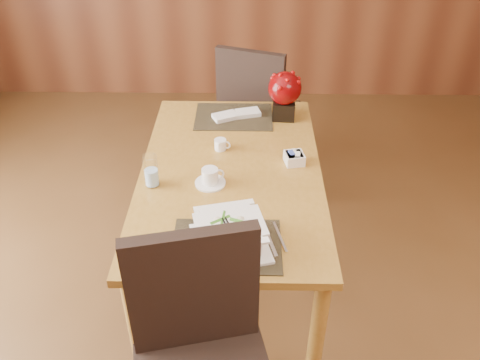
{
  "coord_description": "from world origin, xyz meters",
  "views": [
    {
      "loc": [
        0.08,
        -1.48,
        2.19
      ],
      "look_at": [
        0.05,
        0.35,
        0.87
      ],
      "focal_mm": 38.0,
      "sensor_mm": 36.0,
      "label": 1
    }
  ],
  "objects_px": {
    "dining_table": "(231,186)",
    "near_chair": "(201,354)",
    "far_chair": "(256,106)",
    "sugar_caddy": "(294,158)",
    "berry_decor": "(285,93)",
    "coffee_cup": "(210,178)",
    "soup_setting": "(230,235)",
    "water_glass": "(151,171)",
    "creamer_jug": "(220,144)",
    "bread_plate": "(157,254)"
  },
  "relations": [
    {
      "from": "soup_setting",
      "to": "coffee_cup",
      "type": "distance_m",
      "value": 0.45
    },
    {
      "from": "dining_table",
      "to": "far_chair",
      "type": "height_order",
      "value": "far_chair"
    },
    {
      "from": "water_glass",
      "to": "creamer_jug",
      "type": "relative_size",
      "value": 2.02
    },
    {
      "from": "berry_decor",
      "to": "far_chair",
      "type": "xyz_separation_m",
      "value": [
        -0.15,
        0.48,
        -0.34
      ]
    },
    {
      "from": "creamer_jug",
      "to": "far_chair",
      "type": "relative_size",
      "value": 0.08
    },
    {
      "from": "water_glass",
      "to": "dining_table",
      "type": "bearing_deg",
      "value": 19.51
    },
    {
      "from": "sugar_caddy",
      "to": "bread_plate",
      "type": "distance_m",
      "value": 0.9
    },
    {
      "from": "soup_setting",
      "to": "creamer_jug",
      "type": "xyz_separation_m",
      "value": [
        -0.08,
        0.74,
        -0.03
      ]
    },
    {
      "from": "dining_table",
      "to": "berry_decor",
      "type": "bearing_deg",
      "value": 62.28
    },
    {
      "from": "bread_plate",
      "to": "far_chair",
      "type": "bearing_deg",
      "value": 75.87
    },
    {
      "from": "dining_table",
      "to": "near_chair",
      "type": "height_order",
      "value": "near_chair"
    },
    {
      "from": "near_chair",
      "to": "far_chair",
      "type": "bearing_deg",
      "value": 71.07
    },
    {
      "from": "far_chair",
      "to": "near_chair",
      "type": "bearing_deg",
      "value": 103.28
    },
    {
      "from": "dining_table",
      "to": "far_chair",
      "type": "xyz_separation_m",
      "value": [
        0.14,
        1.03,
        -0.08
      ]
    },
    {
      "from": "coffee_cup",
      "to": "berry_decor",
      "type": "xyz_separation_m",
      "value": [
        0.38,
        0.67,
        0.12
      ]
    },
    {
      "from": "berry_decor",
      "to": "creamer_jug",
      "type": "bearing_deg",
      "value": -134.61
    },
    {
      "from": "bread_plate",
      "to": "near_chair",
      "type": "bearing_deg",
      "value": -60.89
    },
    {
      "from": "bread_plate",
      "to": "near_chair",
      "type": "distance_m",
      "value": 0.43
    },
    {
      "from": "sugar_caddy",
      "to": "bread_plate",
      "type": "bearing_deg",
      "value": -131.3
    },
    {
      "from": "far_chair",
      "to": "water_glass",
      "type": "bearing_deg",
      "value": 85.84
    },
    {
      "from": "soup_setting",
      "to": "coffee_cup",
      "type": "bearing_deg",
      "value": 90.56
    },
    {
      "from": "coffee_cup",
      "to": "sugar_caddy",
      "type": "height_order",
      "value": "coffee_cup"
    },
    {
      "from": "sugar_caddy",
      "to": "near_chair",
      "type": "height_order",
      "value": "near_chair"
    },
    {
      "from": "dining_table",
      "to": "water_glass",
      "type": "relative_size",
      "value": 9.19
    },
    {
      "from": "bread_plate",
      "to": "near_chair",
      "type": "xyz_separation_m",
      "value": [
        0.2,
        -0.36,
        -0.15
      ]
    },
    {
      "from": "near_chair",
      "to": "far_chair",
      "type": "xyz_separation_m",
      "value": [
        0.21,
        1.99,
        -0.03
      ]
    },
    {
      "from": "coffee_cup",
      "to": "bread_plate",
      "type": "xyz_separation_m",
      "value": [
        -0.18,
        -0.49,
        -0.03
      ]
    },
    {
      "from": "dining_table",
      "to": "far_chair",
      "type": "bearing_deg",
      "value": 82.49
    },
    {
      "from": "water_glass",
      "to": "bread_plate",
      "type": "distance_m",
      "value": 0.49
    },
    {
      "from": "coffee_cup",
      "to": "far_chair",
      "type": "distance_m",
      "value": 1.19
    },
    {
      "from": "dining_table",
      "to": "soup_setting",
      "type": "height_order",
      "value": "soup_setting"
    },
    {
      "from": "berry_decor",
      "to": "dining_table",
      "type": "bearing_deg",
      "value": -117.72
    },
    {
      "from": "near_chair",
      "to": "creamer_jug",
      "type": "bearing_deg",
      "value": 76.36
    },
    {
      "from": "dining_table",
      "to": "creamer_jug",
      "type": "bearing_deg",
      "value": 107.38
    },
    {
      "from": "dining_table",
      "to": "coffee_cup",
      "type": "bearing_deg",
      "value": -129.22
    },
    {
      "from": "soup_setting",
      "to": "sugar_caddy",
      "type": "xyz_separation_m",
      "value": [
        0.3,
        0.62,
        -0.03
      ]
    },
    {
      "from": "dining_table",
      "to": "water_glass",
      "type": "xyz_separation_m",
      "value": [
        -0.37,
        -0.13,
        0.18
      ]
    },
    {
      "from": "dining_table",
      "to": "water_glass",
      "type": "bearing_deg",
      "value": -160.49
    },
    {
      "from": "near_chair",
      "to": "coffee_cup",
      "type": "bearing_deg",
      "value": 78.35
    },
    {
      "from": "creamer_jug",
      "to": "far_chair",
      "type": "bearing_deg",
      "value": 90.19
    },
    {
      "from": "coffee_cup",
      "to": "far_chair",
      "type": "relative_size",
      "value": 0.15
    },
    {
      "from": "dining_table",
      "to": "far_chair",
      "type": "distance_m",
      "value": 1.04
    },
    {
      "from": "bread_plate",
      "to": "berry_decor",
      "type": "bearing_deg",
      "value": 63.96
    },
    {
      "from": "water_glass",
      "to": "sugar_caddy",
      "type": "height_order",
      "value": "water_glass"
    },
    {
      "from": "coffee_cup",
      "to": "water_glass",
      "type": "distance_m",
      "value": 0.28
    },
    {
      "from": "coffee_cup",
      "to": "near_chair",
      "type": "bearing_deg",
      "value": -88.84
    },
    {
      "from": "creamer_jug",
      "to": "near_chair",
      "type": "relative_size",
      "value": 0.08
    },
    {
      "from": "dining_table",
      "to": "near_chair",
      "type": "bearing_deg",
      "value": -94.63
    },
    {
      "from": "coffee_cup",
      "to": "bread_plate",
      "type": "height_order",
      "value": "coffee_cup"
    },
    {
      "from": "soup_setting",
      "to": "water_glass",
      "type": "relative_size",
      "value": 2.2
    }
  ]
}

